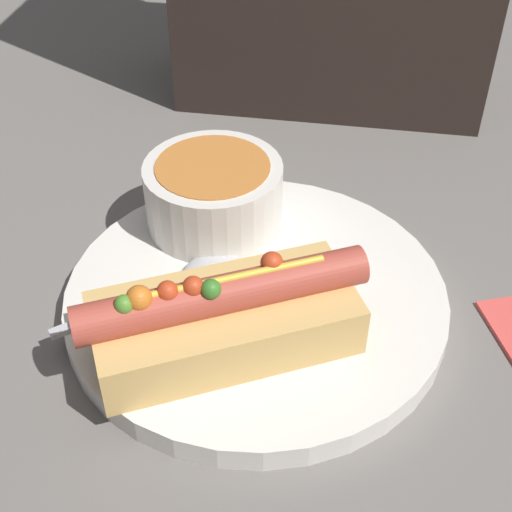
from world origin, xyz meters
name	(u,v)px	position (x,y,z in m)	size (l,w,h in m)	color
ground_plane	(256,307)	(0.00, 0.00, 0.00)	(4.00, 4.00, 0.00)	slate
dinner_plate	(256,298)	(0.00, 0.00, 0.01)	(0.27, 0.27, 0.02)	white
hot_dog	(223,316)	(-0.01, -0.05, 0.04)	(0.18, 0.14, 0.06)	#DBAD60
soup_bowl	(214,192)	(-0.04, 0.07, 0.05)	(0.10, 0.10, 0.05)	silver
spoon	(197,275)	(-0.04, 0.00, 0.02)	(0.12, 0.11, 0.01)	#B7B7BC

